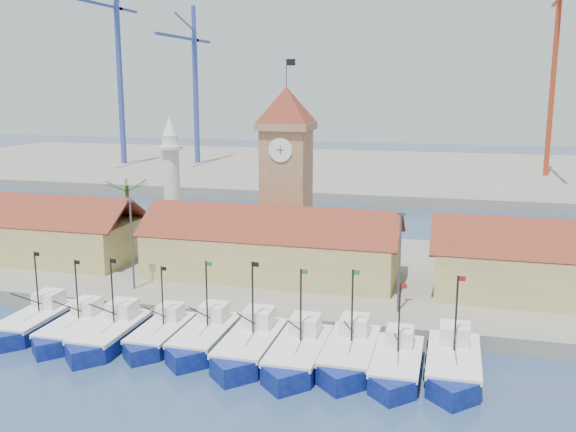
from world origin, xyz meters
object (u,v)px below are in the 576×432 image
(boat_5, at_px, (249,348))
(clock_tower, at_px, (286,170))
(minaret, at_px, (172,182))
(boat_0, at_px, (33,323))

(boat_5, relative_size, clock_tower, 0.47)
(boat_5, height_order, clock_tower, clock_tower)
(boat_5, xyz_separation_m, clock_tower, (-3.16, 23.60, 11.12))
(clock_tower, height_order, minaret, clock_tower)
(boat_0, height_order, boat_5, boat_5)
(minaret, bearing_deg, boat_5, -54.66)
(boat_5, xyz_separation_m, minaret, (-18.16, 25.61, 8.89))
(boat_0, xyz_separation_m, clock_tower, (16.99, 23.18, 11.19))
(clock_tower, xyz_separation_m, minaret, (-15.00, 2.00, -2.23))
(boat_0, distance_m, minaret, 26.80)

